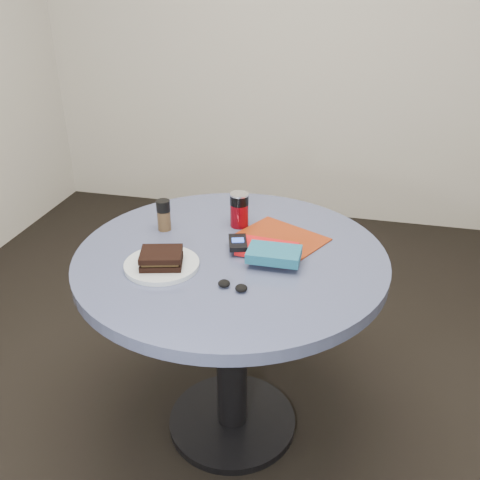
% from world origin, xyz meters
% --- Properties ---
extents(ground, '(4.00, 4.00, 0.00)m').
position_xyz_m(ground, '(0.00, 0.00, 0.00)').
color(ground, black).
rests_on(ground, ground).
extents(table, '(1.00, 1.00, 0.75)m').
position_xyz_m(table, '(0.00, 0.00, 0.59)').
color(table, black).
rests_on(table, ground).
extents(plate, '(0.24, 0.24, 0.01)m').
position_xyz_m(plate, '(-0.18, -0.13, 0.76)').
color(plate, silver).
rests_on(plate, table).
extents(sandwich, '(0.15, 0.13, 0.04)m').
position_xyz_m(sandwich, '(-0.18, -0.14, 0.79)').
color(sandwich, black).
rests_on(sandwich, plate).
extents(soda_can, '(0.08, 0.08, 0.12)m').
position_xyz_m(soda_can, '(-0.02, 0.20, 0.81)').
color(soda_can, '#6A050D').
rests_on(soda_can, table).
extents(pepper_grinder, '(0.05, 0.05, 0.11)m').
position_xyz_m(pepper_grinder, '(-0.27, 0.11, 0.81)').
color(pepper_grinder, '#49351F').
rests_on(pepper_grinder, table).
extents(magazine, '(0.34, 0.31, 0.00)m').
position_xyz_m(magazine, '(0.14, 0.14, 0.75)').
color(magazine, maroon).
rests_on(magazine, table).
extents(red_book, '(0.19, 0.14, 0.02)m').
position_xyz_m(red_book, '(0.11, 0.03, 0.76)').
color(red_book, red).
rests_on(red_book, magazine).
extents(novel, '(0.16, 0.10, 0.03)m').
position_xyz_m(novel, '(0.15, -0.04, 0.79)').
color(novel, '#17536E').
rests_on(novel, red_book).
extents(mp3_player, '(0.08, 0.11, 0.02)m').
position_xyz_m(mp3_player, '(0.02, 0.02, 0.78)').
color(mp3_player, black).
rests_on(mp3_player, red_book).
extents(headphones, '(0.10, 0.05, 0.02)m').
position_xyz_m(headphones, '(0.06, -0.20, 0.76)').
color(headphones, black).
rests_on(headphones, table).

